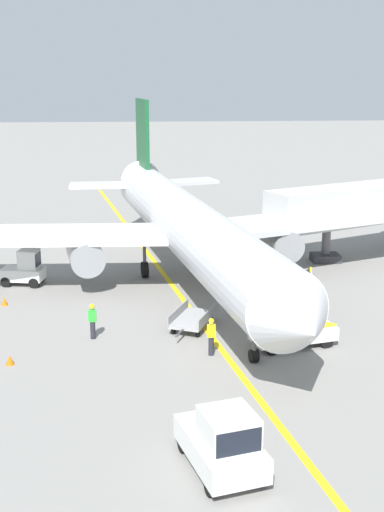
% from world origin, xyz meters
% --- Properties ---
extents(ground_plane, '(300.00, 300.00, 0.00)m').
position_xyz_m(ground_plane, '(0.00, 0.00, 0.00)').
color(ground_plane, gray).
extents(taxi_line_yellow, '(14.41, 78.80, 0.01)m').
position_xyz_m(taxi_line_yellow, '(-1.19, 5.00, 0.00)').
color(taxi_line_yellow, yellow).
rests_on(taxi_line_yellow, ground).
extents(airliner, '(28.16, 35.21, 10.10)m').
position_xyz_m(airliner, '(-1.29, 10.96, 3.42)').
color(airliner, silver).
rests_on(airliner, ground).
extents(jet_bridge, '(12.76, 7.69, 4.85)m').
position_xyz_m(jet_bridge, '(10.96, 16.04, 3.54)').
color(jet_bridge, beige).
rests_on(jet_bridge, ground).
extents(pushback_tug, '(2.77, 3.97, 2.20)m').
position_xyz_m(pushback_tug, '(-1.46, -9.04, 0.99)').
color(pushback_tug, silver).
rests_on(pushback_tug, ground).
extents(baggage_tug_near_wing, '(2.60, 1.73, 2.10)m').
position_xyz_m(baggage_tug_near_wing, '(-10.63, 10.99, 0.93)').
color(baggage_tug_near_wing, silver).
rests_on(baggage_tug_near_wing, ground).
extents(belt_loader_forward_hold, '(2.26, 5.16, 2.59)m').
position_xyz_m(belt_loader_forward_hold, '(4.70, 7.47, 0.78)').
color(belt_loader_forward_hold, silver).
rests_on(belt_loader_forward_hold, ground).
extents(belt_loader_aft_hold, '(5.16, 2.41, 2.59)m').
position_xyz_m(belt_loader_aft_hold, '(2.77, 0.68, 0.78)').
color(belt_loader_aft_hold, silver).
rests_on(belt_loader_aft_hold, ground).
extents(baggage_cart_loaded, '(2.54, 3.77, 0.94)m').
position_xyz_m(baggage_cart_loaded, '(-1.46, 3.30, 0.47)').
color(baggage_cart_loaded, '#A5A5A8').
rests_on(baggage_cart_loaded, ground).
extents(ground_crew_marshaller, '(0.36, 0.24, 1.70)m').
position_xyz_m(ground_crew_marshaller, '(-0.91, -0.04, 0.91)').
color(ground_crew_marshaller, '#26262D').
rests_on(ground_crew_marshaller, ground).
extents(ground_crew_wing_walker, '(0.36, 0.24, 1.70)m').
position_xyz_m(ground_crew_wing_walker, '(-6.18, 2.27, 0.91)').
color(ground_crew_wing_walker, '#26262D').
rests_on(ground_crew_wing_walker, ground).
extents(safety_cone_nose_left, '(0.36, 0.36, 0.44)m').
position_xyz_m(safety_cone_nose_left, '(-11.19, 7.38, 0.22)').
color(safety_cone_nose_left, orange).
rests_on(safety_cone_nose_left, ground).
extents(safety_cone_wingtip_left, '(0.36, 0.36, 0.44)m').
position_xyz_m(safety_cone_wingtip_left, '(-9.49, -0.43, 0.22)').
color(safety_cone_wingtip_left, orange).
rests_on(safety_cone_wingtip_left, ground).
extents(safety_cone_wingtip_right, '(0.36, 0.36, 0.44)m').
position_xyz_m(safety_cone_wingtip_right, '(0.93, 16.17, 0.22)').
color(safety_cone_wingtip_right, orange).
rests_on(safety_cone_wingtip_right, ground).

